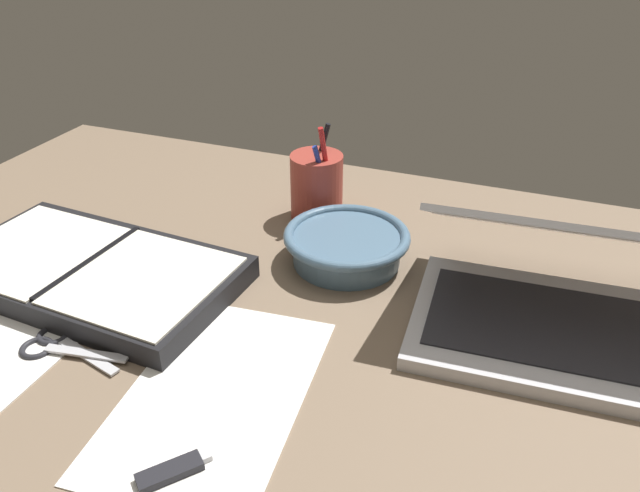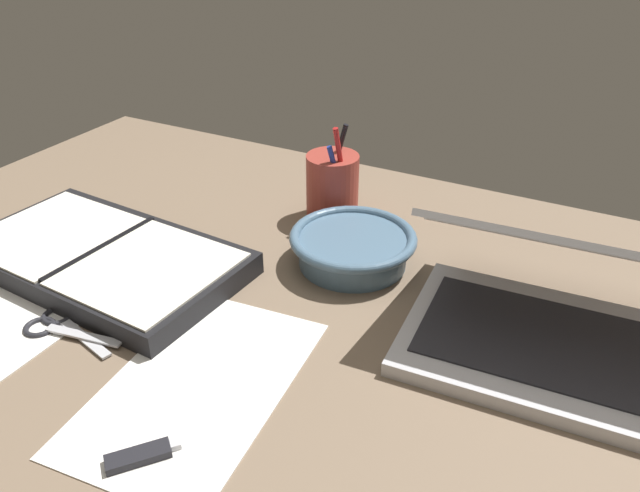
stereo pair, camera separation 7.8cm
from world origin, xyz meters
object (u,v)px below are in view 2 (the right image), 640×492
object	(u,v)px
pen_cup	(333,186)
planner	(101,259)
bowl	(353,246)
laptop	(553,311)
scissors	(57,325)

from	to	relation	value
pen_cup	planner	bearing A→B (deg)	-126.05
bowl	pen_cup	xyz separation A→B (cm)	(-8.89, 11.24, 2.57)
pen_cup	planner	xyz separation A→B (cm)	(-21.08, -28.96, -3.62)
planner	laptop	bearing A→B (deg)	15.79
pen_cup	scissors	xyz separation A→B (cm)	(-16.42, -41.21, -4.98)
laptop	scissors	world-z (taller)	laptop
bowl	planner	bearing A→B (deg)	-149.41
laptop	scissors	distance (cm)	58.53
planner	scissors	distance (cm)	13.18
bowl	pen_cup	size ratio (longest dim) A/B	1.11
pen_cup	planner	size ratio (longest dim) A/B	0.40
laptop	scissors	bearing A→B (deg)	-158.57
laptop	bowl	size ratio (longest dim) A/B	1.87
bowl	planner	size ratio (longest dim) A/B	0.44
laptop	bowl	xyz separation A→B (cm)	(-27.61, 5.35, -1.99)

